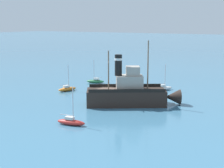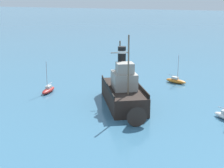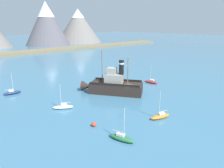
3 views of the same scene
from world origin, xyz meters
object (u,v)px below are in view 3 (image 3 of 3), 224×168
Objects in this scene: sailboat_white at (63,107)px; sailboat_green at (122,138)px; mooring_buoy at (94,124)px; sailboat_red at (151,82)px; sailboat_orange at (160,116)px; sailboat_navy at (12,92)px; old_tugboat at (113,85)px.

sailboat_white is 1.00× the size of sailboat_green.
mooring_buoy is (-0.38, 5.75, -0.05)m from sailboat_green.
sailboat_white is at bearing 90.40° from mooring_buoy.
sailboat_orange is (-16.34, -13.94, 0.00)m from sailboat_red.
sailboat_navy and sailboat_orange have the same top height.
sailboat_green is (-25.98, -14.22, 0.00)m from sailboat_red.
old_tugboat is at bearing 174.98° from sailboat_red.
old_tugboat reaches higher than sailboat_green.
sailboat_white and sailboat_red have the same top height.
sailboat_red is 1.00× the size of sailboat_orange.
sailboat_red is 29.62m from sailboat_green.
old_tugboat is 16.45m from mooring_buoy.
sailboat_navy is at bearing 105.87° from sailboat_white.
old_tugboat is 2.83× the size of sailboat_red.
sailboat_white is 1.00× the size of sailboat_orange.
sailboat_orange is (14.45, -30.24, 0.00)m from sailboat_navy.
sailboat_orange is (10.08, -14.87, 0.00)m from sailboat_white.
sailboat_red is 6.51× the size of mooring_buoy.
old_tugboat reaches higher than sailboat_navy.
old_tugboat is 2.83× the size of sailboat_white.
sailboat_green and sailboat_orange have the same top height.
sailboat_navy is 1.00× the size of sailboat_orange.
old_tugboat is at bearing 50.02° from sailboat_green.
sailboat_navy is (-30.79, 16.30, 0.00)m from sailboat_red.
sailboat_white is 26.44m from sailboat_red.
sailboat_red and sailboat_green have the same top height.
old_tugboat is 20.11m from sailboat_green.
sailboat_red and sailboat_navy have the same top height.
sailboat_green is 30.90m from sailboat_navy.
sailboat_red is (13.09, -1.15, -1.40)m from old_tugboat.
sailboat_white is 15.16m from sailboat_green.
sailboat_white is 15.98m from sailboat_navy.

